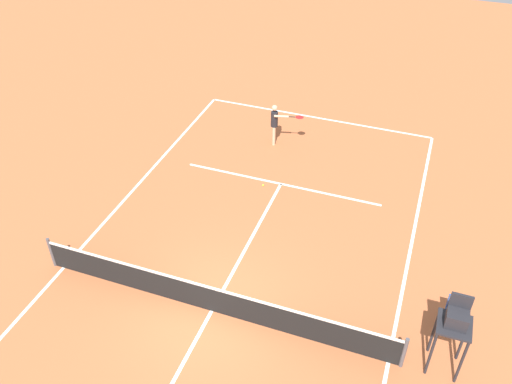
# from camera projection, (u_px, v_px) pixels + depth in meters

# --- Properties ---
(ground_plane) EXTENTS (60.00, 60.00, 0.00)m
(ground_plane) POSITION_uv_depth(u_px,v_px,m) (212.00, 311.00, 14.89)
(ground_plane) COLOR #B76038
(court_lines) EXTENTS (9.82, 22.77, 0.01)m
(court_lines) POSITION_uv_depth(u_px,v_px,m) (212.00, 311.00, 14.88)
(court_lines) COLOR white
(court_lines) RESTS_ON ground
(tennis_net) EXTENTS (10.42, 0.10, 1.07)m
(tennis_net) POSITION_uv_depth(u_px,v_px,m) (211.00, 299.00, 14.58)
(tennis_net) COLOR #4C4C51
(tennis_net) RESTS_ON ground
(player_serving) EXTENTS (1.32, 0.46, 1.72)m
(player_serving) POSITION_uv_depth(u_px,v_px,m) (276.00, 121.00, 21.05)
(player_serving) COLOR #D8A884
(player_serving) RESTS_ON ground
(tennis_ball) EXTENTS (0.07, 0.07, 0.07)m
(tennis_ball) POSITION_uv_depth(u_px,v_px,m) (263.00, 185.00, 19.41)
(tennis_ball) COLOR #CCE033
(tennis_ball) RESTS_ON ground
(umpire_chair) EXTENTS (0.80, 0.80, 2.41)m
(umpire_chair) POSITION_uv_depth(u_px,v_px,m) (455.00, 324.00, 12.53)
(umpire_chair) COLOR #232328
(umpire_chair) RESTS_ON ground
(courtside_chair_mid) EXTENTS (0.44, 0.46, 0.95)m
(courtside_chair_mid) POSITION_uv_depth(u_px,v_px,m) (454.00, 311.00, 14.20)
(courtside_chair_mid) COLOR #262626
(courtside_chair_mid) RESTS_ON ground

